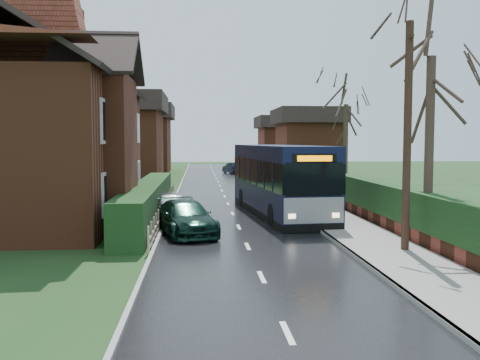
{
  "coord_description": "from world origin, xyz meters",
  "views": [
    {
      "loc": [
        -1.58,
        -19.4,
        3.51
      ],
      "look_at": [
        0.19,
        3.85,
        1.8
      ],
      "focal_mm": 40.0,
      "sensor_mm": 36.0,
      "label": 1
    }
  ],
  "objects": [
    {
      "name": "bus",
      "position": [
        2.2,
        5.69,
        1.64
      ],
      "size": [
        3.53,
        11.05,
        3.3
      ],
      "rotation": [
        0.0,
        0.0,
        0.1
      ],
      "color": "black",
      "rests_on": "ground"
    },
    {
      "name": "telegraph_pole",
      "position": [
        4.8,
        -3.39,
        3.61
      ],
      "size": [
        0.25,
        0.92,
        7.13
      ],
      "rotation": [
        0.0,
        0.0,
        -0.18
      ],
      "color": "black",
      "rests_on": "ground"
    },
    {
      "name": "tree_right_near",
      "position": [
        6.0,
        -2.26,
        6.7
      ],
      "size": [
        4.15,
        4.15,
        8.97
      ],
      "color": "#382921",
      "rests_on": "ground"
    },
    {
      "name": "bus_stop_sign",
      "position": [
        4.0,
        4.98,
        1.64
      ],
      "size": [
        0.07,
        0.37,
        2.49
      ],
      "rotation": [
        0.0,
        0.0,
        -0.01
      ],
      "color": "slate",
      "rests_on": "ground"
    },
    {
      "name": "tree_right_far",
      "position": [
        8.39,
        16.45,
        6.39
      ],
      "size": [
        4.43,
        4.43,
        8.55
      ],
      "color": "#34291E",
      "rests_on": "ground"
    },
    {
      "name": "tree_house_side",
      "position": [
        -9.32,
        16.14,
        8.25
      ],
      "size": [
        4.86,
        4.86,
        11.04
      ],
      "color": "#31281D",
      "rests_on": "ground"
    },
    {
      "name": "front_hedge",
      "position": [
        -3.9,
        5.0,
        0.8
      ],
      "size": [
        1.2,
        16.0,
        1.6
      ],
      "primitive_type": "cube",
      "color": "black",
      "rests_on": "ground"
    },
    {
      "name": "picket_fence",
      "position": [
        -3.15,
        5.0,
        0.45
      ],
      "size": [
        0.1,
        16.0,
        0.9
      ],
      "primitive_type": null,
      "color": "tan",
      "rests_on": "ground"
    },
    {
      "name": "brick_house",
      "position": [
        -8.73,
        4.78,
        4.38
      ],
      "size": [
        9.3,
        14.6,
        10.3
      ],
      "color": "brown",
      "rests_on": "ground"
    },
    {
      "name": "pavement",
      "position": [
        4.25,
        10.0,
        0.07
      ],
      "size": [
        2.5,
        100.0,
        0.14
      ],
      "primitive_type": "cube",
      "color": "slate",
      "rests_on": "ground"
    },
    {
      "name": "ground",
      "position": [
        0.0,
        0.0,
        0.0
      ],
      "size": [
        140.0,
        140.0,
        0.0
      ],
      "primitive_type": "plane",
      "color": "#25421C",
      "rests_on": "ground"
    },
    {
      "name": "kerb_left",
      "position": [
        -3.05,
        10.0,
        0.05
      ],
      "size": [
        0.12,
        100.0,
        0.1
      ],
      "primitive_type": "cube",
      "color": "gray",
      "rests_on": "ground"
    },
    {
      "name": "road",
      "position": [
        0.0,
        10.0,
        0.01
      ],
      "size": [
        6.0,
        100.0,
        0.02
      ],
      "primitive_type": "cube",
      "color": "black",
      "rests_on": "ground"
    },
    {
      "name": "right_wall_hedge",
      "position": [
        5.8,
        10.0,
        1.02
      ],
      "size": [
        0.6,
        50.0,
        1.8
      ],
      "color": "brown",
      "rests_on": "ground"
    },
    {
      "name": "car_green",
      "position": [
        -2.11,
        0.6,
        0.63
      ],
      "size": [
        2.8,
        4.65,
        1.26
      ],
      "primitive_type": "imported",
      "rotation": [
        0.0,
        0.0,
        0.25
      ],
      "color": "black",
      "rests_on": "ground"
    },
    {
      "name": "kerb_right",
      "position": [
        3.05,
        10.0,
        0.07
      ],
      "size": [
        0.12,
        100.0,
        0.14
      ],
      "primitive_type": "cube",
      "color": "gray",
      "rests_on": "ground"
    },
    {
      "name": "car_silver",
      "position": [
        -2.8,
        3.41,
        0.68
      ],
      "size": [
        2.3,
        4.19,
        1.35
      ],
      "primitive_type": "imported",
      "rotation": [
        0.0,
        0.0,
        0.19
      ],
      "color": "#A2A3A6",
      "rests_on": "ground"
    },
    {
      "name": "car_distant",
      "position": [
        2.0,
        37.51,
        0.59
      ],
      "size": [
        2.21,
        3.81,
        1.19
      ],
      "primitive_type": "imported",
      "rotation": [
        0.0,
        0.0,
        3.43
      ],
      "color": "black",
      "rests_on": "ground"
    }
  ]
}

